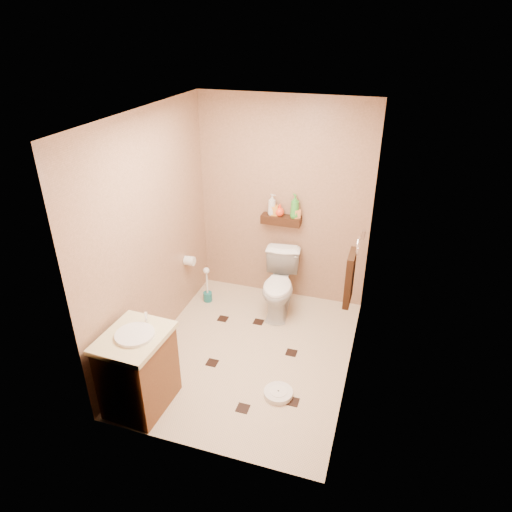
% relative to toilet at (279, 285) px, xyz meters
% --- Properties ---
extents(ground, '(2.50, 2.50, 0.00)m').
position_rel_toilet_xyz_m(ground, '(-0.09, -0.83, -0.36)').
color(ground, beige).
rests_on(ground, ground).
extents(wall_back, '(2.00, 0.04, 2.40)m').
position_rel_toilet_xyz_m(wall_back, '(-0.09, 0.42, 0.84)').
color(wall_back, '#A6795E').
rests_on(wall_back, ground).
extents(wall_front, '(2.00, 0.04, 2.40)m').
position_rel_toilet_xyz_m(wall_front, '(-0.09, -2.08, 0.84)').
color(wall_front, '#A6795E').
rests_on(wall_front, ground).
extents(wall_left, '(0.04, 2.50, 2.40)m').
position_rel_toilet_xyz_m(wall_left, '(-1.09, -0.83, 0.84)').
color(wall_left, '#A6795E').
rests_on(wall_left, ground).
extents(wall_right, '(0.04, 2.50, 2.40)m').
position_rel_toilet_xyz_m(wall_right, '(0.91, -0.83, 0.84)').
color(wall_right, '#A6795E').
rests_on(wall_right, ground).
extents(ceiling, '(2.00, 2.50, 0.02)m').
position_rel_toilet_xyz_m(ceiling, '(-0.09, -0.83, 2.04)').
color(ceiling, white).
rests_on(ceiling, wall_back).
extents(wall_shelf, '(0.46, 0.14, 0.10)m').
position_rel_toilet_xyz_m(wall_shelf, '(-0.09, 0.34, 0.66)').
color(wall_shelf, '#3B1D10').
rests_on(wall_shelf, wall_back).
extents(floor_accents, '(1.18, 1.39, 0.01)m').
position_rel_toilet_xyz_m(floor_accents, '(-0.04, -0.89, -0.35)').
color(floor_accents, black).
rests_on(floor_accents, ground).
extents(toilet, '(0.48, 0.74, 0.71)m').
position_rel_toilet_xyz_m(toilet, '(0.00, 0.00, 0.00)').
color(toilet, white).
rests_on(toilet, ground).
extents(vanity, '(0.54, 0.64, 0.87)m').
position_rel_toilet_xyz_m(vanity, '(-0.79, -1.77, 0.03)').
color(vanity, brown).
rests_on(vanity, ground).
extents(bathroom_scale, '(0.34, 0.34, 0.05)m').
position_rel_toilet_xyz_m(bathroom_scale, '(0.35, -1.32, -0.33)').
color(bathroom_scale, white).
rests_on(bathroom_scale, ground).
extents(toilet_brush, '(0.11, 0.11, 0.46)m').
position_rel_toilet_xyz_m(toilet_brush, '(-0.88, -0.05, -0.19)').
color(toilet_brush, '#1B6B6C').
rests_on(toilet_brush, ground).
extents(towel_ring, '(0.12, 0.30, 0.76)m').
position_rel_toilet_xyz_m(towel_ring, '(0.83, -0.58, 0.59)').
color(towel_ring, silver).
rests_on(towel_ring, wall_right).
extents(toilet_paper, '(0.12, 0.11, 0.12)m').
position_rel_toilet_xyz_m(toilet_paper, '(-1.03, -0.18, 0.24)').
color(toilet_paper, white).
rests_on(toilet_paper, wall_left).
extents(bottle_a, '(0.12, 0.12, 0.25)m').
position_rel_toilet_xyz_m(bottle_a, '(-0.20, 0.34, 0.84)').
color(bottle_a, beige).
rests_on(bottle_a, wall_shelf).
extents(bottle_b, '(0.09, 0.09, 0.17)m').
position_rel_toilet_xyz_m(bottle_b, '(-0.17, 0.34, 0.80)').
color(bottle_b, orange).
rests_on(bottle_b, wall_shelf).
extents(bottle_c, '(0.11, 0.11, 0.14)m').
position_rel_toilet_xyz_m(bottle_c, '(-0.11, 0.34, 0.78)').
color(bottle_c, '#F73E1D').
rests_on(bottle_c, wall_shelf).
extents(bottle_d, '(0.15, 0.15, 0.27)m').
position_rel_toilet_xyz_m(bottle_d, '(0.07, 0.34, 0.85)').
color(bottle_d, green).
rests_on(bottle_d, wall_shelf).
extents(bottle_e, '(0.10, 0.10, 0.15)m').
position_rel_toilet_xyz_m(bottle_e, '(0.09, 0.34, 0.79)').
color(bottle_e, '#FC9E54').
rests_on(bottle_e, wall_shelf).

